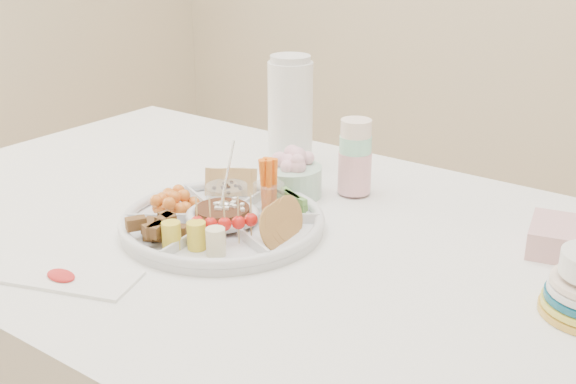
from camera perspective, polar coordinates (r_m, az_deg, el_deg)
The scene contains 14 objects.
dining_table at distance 1.62m, azimuth -4.06°, elevation -14.36°, with size 1.52×1.02×0.76m, color white.
party_tray at distance 1.37m, azimuth -5.19°, elevation -2.14°, with size 0.38×0.38×0.04m, color silver.
bean_dip at distance 1.36m, azimuth -5.21°, elevation -1.85°, with size 0.10×0.10×0.04m, color #402A18.
tortillas at distance 1.29m, azimuth -0.49°, elevation -2.42°, with size 0.10×0.10×0.06m, color #A06E33, non-canonical shape.
carrot_cucumber at distance 1.41m, azimuth -0.46°, elevation 0.47°, with size 0.12×0.12×0.11m, color orange, non-canonical shape.
pita_raisins at distance 1.48m, azimuth -4.81°, elevation 0.65°, with size 0.12×0.12×0.06m, color #DEC27C, non-canonical shape.
cherries at distance 1.44m, azimuth -9.48°, elevation -0.59°, with size 0.11×0.11×0.05m, color orange, non-canonical shape.
granola_chunks at distance 1.32m, azimuth -10.33°, elevation -2.71°, with size 0.09×0.09×0.04m, color #51341D, non-canonical shape.
banana_tomato at distance 1.23m, azimuth -5.75°, elevation -3.00°, with size 0.11×0.11×0.09m, color #F1D077, non-canonical shape.
cup_stack at distance 1.51m, azimuth 5.34°, elevation 3.27°, with size 0.07×0.07×0.19m, color #B3C4A5.
thermos at distance 1.67m, azimuth 0.18°, elevation 6.38°, with size 0.10×0.10×0.27m, color white.
flower_bowl at distance 1.52m, azimuth 0.30°, elevation 1.44°, with size 0.13×0.13×0.10m, color #81B095.
napkin_stack at distance 1.37m, azimuth 21.67°, elevation -3.53°, with size 0.15×0.13×0.05m, color #D59DA1.
placemat at distance 1.27m, azimuth -18.29°, elevation -6.15°, with size 0.30×0.10×0.01m, color silver.
Camera 1 is at (0.87, -0.99, 1.33)m, focal length 45.00 mm.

